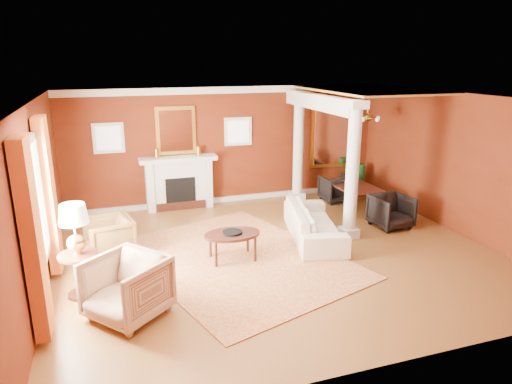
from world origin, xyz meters
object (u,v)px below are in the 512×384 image
object	(u,v)px
coffee_table	(232,235)
side_table	(76,235)
sofa	(314,218)
dining_table	(353,189)
armchair_leopard	(109,236)
armchair_stripe	(127,285)

from	to	relation	value
coffee_table	side_table	distance (m)	2.69
sofa	side_table	distance (m)	4.59
coffee_table	dining_table	xyz separation A→B (m)	(3.67, 2.05, -0.02)
coffee_table	dining_table	bearing A→B (deg)	29.19
armchair_leopard	dining_table	bearing A→B (deg)	90.30
side_table	dining_table	world-z (taller)	side_table
armchair_leopard	side_table	world-z (taller)	side_table
side_table	dining_table	xyz separation A→B (m)	(6.26, 2.57, -0.55)
armchair_leopard	side_table	size ratio (longest dim) A/B	0.56
armchair_leopard	armchair_stripe	bearing A→B (deg)	-6.19
armchair_stripe	dining_table	size ratio (longest dim) A/B	0.61
dining_table	armchair_leopard	bearing A→B (deg)	101.47
side_table	armchair_leopard	bearing A→B (deg)	71.57
sofa	armchair_leopard	bearing A→B (deg)	97.74
sofa	dining_table	distance (m)	2.40
coffee_table	armchair_stripe	bearing A→B (deg)	-144.40
armchair_leopard	armchair_stripe	distance (m)	2.25
sofa	armchair_stripe	bearing A→B (deg)	129.30
armchair_stripe	coffee_table	size ratio (longest dim) A/B	0.96
sofa	dining_table	bearing A→B (deg)	-35.76
armchair_stripe	coffee_table	xyz separation A→B (m)	(1.93, 1.38, -0.02)
side_table	coffee_table	bearing A→B (deg)	11.27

